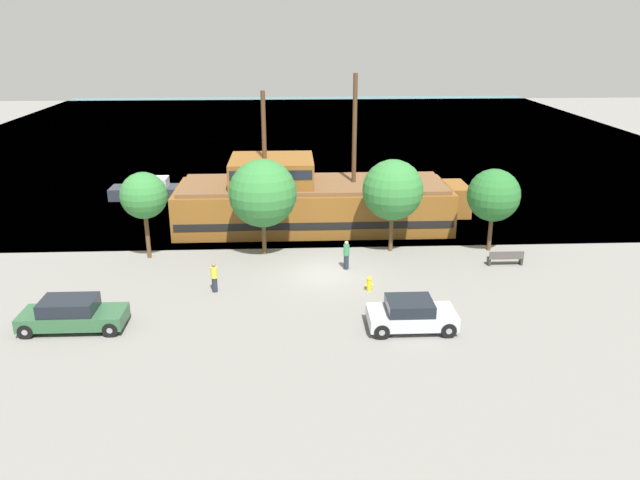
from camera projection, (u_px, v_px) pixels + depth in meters
The scene contains 14 objects.
ground_plane at pixel (325, 273), 33.46m from camera, with size 160.00×160.00×0.00m, color gray.
water_surface at pixel (305, 134), 74.94m from camera, with size 80.00×80.00×0.00m, color teal.
pirate_ship at pixel (311, 201), 40.61m from camera, with size 18.86×5.96×9.81m.
moored_boat_dockside at pixel (156, 190), 47.62m from camera, with size 6.95×2.00×1.59m.
parked_car_curb_front at pixel (72, 314), 27.17m from camera, with size 4.47×1.85×1.43m.
parked_car_curb_mid at pixel (411, 314), 27.19m from camera, with size 3.82×1.99×1.38m.
fire_hydrant at pixel (369, 283), 31.17m from camera, with size 0.42×0.25×0.76m.
bench_promenade_east at pixel (506, 258), 34.43m from camera, with size 1.93×0.45×0.85m.
pedestrian_walking_near at pixel (214, 277), 30.94m from camera, with size 0.32×0.32×1.53m.
pedestrian_walking_far at pixel (346, 255), 33.79m from camera, with size 0.32×0.32×1.62m.
tree_row_east at pixel (144, 196), 34.52m from camera, with size 2.60×2.60×4.97m.
tree_row_mideast at pixel (263, 193), 35.10m from camera, with size 3.85×3.85×5.56m.
tree_row_midwest at pixel (393, 190), 35.59m from camera, with size 3.49×3.49×5.43m.
tree_row_west at pixel (494, 195), 35.80m from camera, with size 3.03×3.03×4.86m.
Camera 1 is at (-1.73, -30.94, 12.74)m, focal length 35.00 mm.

